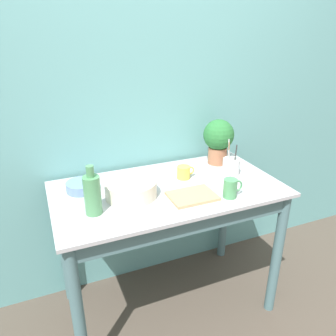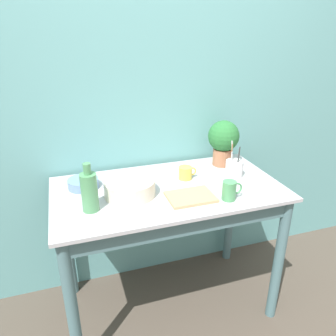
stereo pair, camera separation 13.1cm
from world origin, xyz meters
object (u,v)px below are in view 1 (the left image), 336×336
bottle_tall (92,194)px  tray_board (192,196)px  bowl_wash_large (131,189)px  mug_green (231,188)px  potted_plant (218,138)px  mug_yellow (184,172)px  utensil_cup (231,166)px  bowl_small_blue (82,186)px

bottle_tall → tray_board: bearing=-4.6°
bowl_wash_large → mug_green: bearing=-23.7°
tray_board → bowl_wash_large: bearing=154.9°
potted_plant → mug_yellow: potted_plant is taller
potted_plant → bottle_tall: potted_plant is taller
potted_plant → bowl_wash_large: 0.71m
mug_yellow → utensil_cup: bearing=-11.2°
bowl_small_blue → bowl_wash_large: bearing=-36.1°
bowl_small_blue → potted_plant: bearing=3.7°
bottle_tall → tray_board: 0.52m
bowl_wash_large → utensil_cup: 0.65m
mug_green → bowl_small_blue: (-0.71, 0.38, -0.03)m
potted_plant → bowl_wash_large: (-0.66, -0.23, -0.13)m
bowl_small_blue → mug_green: bearing=-28.0°
bowl_wash_large → tray_board: size_ratio=1.12×
potted_plant → bottle_tall: size_ratio=1.18×
bowl_small_blue → utensil_cup: utensil_cup is taller
bottle_tall → mug_green: bearing=-9.3°
mug_yellow → utensil_cup: 0.30m
bowl_wash_large → mug_green: size_ratio=2.47×
mug_yellow → tray_board: bearing=-104.6°
potted_plant → mug_yellow: bearing=-157.0°
bowl_wash_large → mug_yellow: (0.36, 0.10, -0.01)m
tray_board → mug_yellow: bearing=75.4°
potted_plant → mug_green: 0.49m
bowl_small_blue → mug_yellow: bearing=-7.0°
mug_yellow → utensil_cup: (0.29, -0.06, 0.01)m
bowl_wash_large → bottle_tall: size_ratio=1.10×
mug_yellow → utensil_cup: utensil_cup is taller
bowl_small_blue → tray_board: size_ratio=0.69×
potted_plant → tray_board: bearing=-135.1°
bowl_wash_large → utensil_cup: bearing=3.4°
bowl_wash_large → bowl_small_blue: size_ratio=1.61×
potted_plant → bowl_wash_large: potted_plant is taller
mug_yellow → tray_board: 0.24m
potted_plant → utensil_cup: size_ratio=1.31×
mug_green → bowl_small_blue: bearing=152.0°
bottle_tall → mug_yellow: 0.61m
utensil_cup → potted_plant: bearing=85.6°
bottle_tall → bowl_small_blue: bearing=93.0°
bowl_wash_large → bowl_small_blue: bowl_wash_large is taller
potted_plant → mug_green: size_ratio=2.64×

